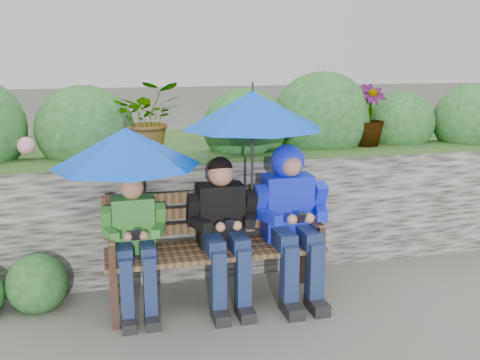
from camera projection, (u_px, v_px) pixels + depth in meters
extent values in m
plane|color=#6A6B59|center=(243.00, 305.00, 4.04)|extent=(60.00, 60.00, 0.00)
cube|color=#2F2D2B|center=(221.00, 214.00, 4.64)|extent=(8.00, 0.40, 1.00)
cube|color=#26461B|center=(221.00, 156.00, 4.52)|extent=(8.00, 0.42, 0.04)
cube|color=#26461B|center=(197.00, 185.00, 5.77)|extent=(8.00, 2.00, 0.96)
ellipsoid|color=#1E4C21|center=(85.00, 129.00, 4.45)|extent=(0.81, 0.65, 0.73)
ellipsoid|color=#1E4C21|center=(245.00, 127.00, 4.73)|extent=(0.76, 0.61, 0.69)
ellipsoid|color=#1E4C21|center=(322.00, 117.00, 4.98)|extent=(0.94, 0.75, 0.85)
ellipsoid|color=#1E4C21|center=(401.00, 123.00, 5.18)|extent=(0.68, 0.55, 0.62)
ellipsoid|color=#1E4C21|center=(472.00, 120.00, 5.21)|extent=(0.78, 0.62, 0.70)
sphere|color=pink|center=(26.00, 146.00, 4.21)|extent=(0.14, 0.14, 0.14)
sphere|color=pink|center=(256.00, 137.00, 4.67)|extent=(0.14, 0.14, 0.14)
sphere|color=pink|center=(398.00, 131.00, 5.01)|extent=(0.14, 0.14, 0.14)
imported|color=#1E4C21|center=(148.00, 119.00, 4.40)|extent=(0.55, 0.48, 0.61)
imported|color=#1E4C21|center=(368.00, 115.00, 4.90)|extent=(0.31, 0.31, 0.56)
sphere|color=#1E4C21|center=(37.00, 284.00, 3.96)|extent=(0.45, 0.45, 0.45)
cube|color=#3A251D|center=(114.00, 301.00, 3.65)|extent=(0.05, 0.05, 0.41)
cube|color=#3A251D|center=(113.00, 278.00, 4.04)|extent=(0.05, 0.05, 0.41)
cube|color=#3A251D|center=(320.00, 278.00, 4.03)|extent=(0.05, 0.05, 0.41)
cube|color=#3A251D|center=(301.00, 259.00, 4.41)|extent=(0.05, 0.05, 0.41)
cube|color=#50381E|center=(221.00, 259.00, 3.82)|extent=(1.62, 0.09, 0.04)
cube|color=#50381E|center=(218.00, 253.00, 3.93)|extent=(1.62, 0.09, 0.04)
cube|color=#50381E|center=(214.00, 248.00, 4.04)|extent=(1.62, 0.09, 0.04)
cube|color=#50381E|center=(211.00, 243.00, 4.15)|extent=(1.62, 0.09, 0.04)
cube|color=#3A251D|center=(110.00, 223.00, 3.96)|extent=(0.05, 0.05, 0.45)
cube|color=#50381E|center=(111.00, 236.00, 3.76)|extent=(0.05, 0.42, 0.04)
cube|color=#3A251D|center=(112.00, 260.00, 3.59)|extent=(0.05, 0.05, 0.20)
cube|color=#3A251D|center=(301.00, 209.00, 4.33)|extent=(0.05, 0.05, 0.45)
cube|color=#50381E|center=(311.00, 220.00, 4.13)|extent=(0.05, 0.42, 0.04)
cube|color=#3A251D|center=(321.00, 241.00, 3.96)|extent=(0.05, 0.05, 0.20)
cube|color=#50381E|center=(210.00, 226.00, 4.17)|extent=(1.62, 0.03, 0.08)
cube|color=#50381E|center=(209.00, 211.00, 4.14)|extent=(1.62, 0.03, 0.08)
cube|color=#50381E|center=(209.00, 195.00, 4.12)|extent=(1.62, 0.03, 0.08)
cube|color=#467936|center=(133.00, 224.00, 3.88)|extent=(0.30, 0.18, 0.41)
sphere|color=tan|center=(132.00, 188.00, 3.80)|extent=(0.17, 0.17, 0.17)
sphere|color=olive|center=(132.00, 183.00, 3.80)|extent=(0.16, 0.16, 0.16)
cube|color=navy|center=(124.00, 252.00, 3.76)|extent=(0.11, 0.28, 0.11)
cube|color=navy|center=(127.00, 292.00, 3.68)|extent=(0.09, 0.10, 0.49)
cube|color=black|center=(129.00, 324.00, 3.68)|extent=(0.10, 0.19, 0.07)
cube|color=navy|center=(147.00, 250.00, 3.80)|extent=(0.11, 0.28, 0.11)
cube|color=navy|center=(150.00, 290.00, 3.72)|extent=(0.09, 0.10, 0.49)
cube|color=black|center=(152.00, 321.00, 3.72)|extent=(0.10, 0.19, 0.07)
cube|color=#467936|center=(106.00, 221.00, 3.78)|extent=(0.07, 0.16, 0.23)
cube|color=#467936|center=(111.00, 234.00, 3.69)|extent=(0.11, 0.19, 0.06)
sphere|color=tan|center=(128.00, 237.00, 3.64)|extent=(0.06, 0.06, 0.06)
cube|color=#467936|center=(160.00, 217.00, 3.87)|extent=(0.07, 0.16, 0.23)
cube|color=#467936|center=(158.00, 231.00, 3.77)|extent=(0.11, 0.19, 0.06)
sphere|color=tan|center=(143.00, 235.00, 3.67)|extent=(0.06, 0.06, 0.06)
cube|color=black|center=(136.00, 235.00, 3.65)|extent=(0.06, 0.07, 0.09)
cube|color=black|center=(220.00, 214.00, 4.03)|extent=(0.34, 0.20, 0.46)
sphere|color=tan|center=(221.00, 174.00, 3.94)|extent=(0.19, 0.19, 0.19)
sphere|color=black|center=(220.00, 169.00, 3.95)|extent=(0.18, 0.18, 0.18)
cube|color=navy|center=(213.00, 244.00, 3.90)|extent=(0.12, 0.32, 0.12)
cube|color=navy|center=(218.00, 285.00, 3.80)|extent=(0.10, 0.11, 0.50)
cube|color=black|center=(220.00, 316.00, 3.79)|extent=(0.11, 0.22, 0.08)
cube|color=navy|center=(237.00, 242.00, 3.94)|extent=(0.12, 0.32, 0.12)
cube|color=navy|center=(243.00, 282.00, 3.85)|extent=(0.10, 0.11, 0.50)
cube|color=black|center=(245.00, 313.00, 3.84)|extent=(0.11, 0.22, 0.08)
cube|color=black|center=(193.00, 210.00, 3.92)|extent=(0.08, 0.18, 0.26)
cube|color=black|center=(200.00, 224.00, 3.82)|extent=(0.13, 0.21, 0.07)
sphere|color=tan|center=(220.00, 227.00, 3.76)|extent=(0.07, 0.07, 0.07)
cube|color=black|center=(250.00, 206.00, 4.03)|extent=(0.08, 0.18, 0.26)
cube|color=black|center=(251.00, 221.00, 3.91)|extent=(0.13, 0.21, 0.07)
sphere|color=tan|center=(237.00, 226.00, 3.79)|extent=(0.07, 0.07, 0.07)
cube|color=black|center=(229.00, 225.00, 3.77)|extent=(0.06, 0.07, 0.09)
cube|color=#0E17DE|center=(287.00, 207.00, 4.16)|extent=(0.37, 0.22, 0.51)
sphere|color=tan|center=(289.00, 163.00, 4.06)|extent=(0.21, 0.21, 0.21)
sphere|color=#0E17DE|center=(288.00, 161.00, 4.09)|extent=(0.26, 0.26, 0.26)
sphere|color=tan|center=(291.00, 166.00, 4.01)|extent=(0.16, 0.16, 0.16)
cube|color=navy|center=(282.00, 238.00, 4.01)|extent=(0.13, 0.35, 0.13)
cube|color=navy|center=(289.00, 278.00, 3.90)|extent=(0.11, 0.12, 0.51)
cube|color=black|center=(292.00, 309.00, 3.89)|extent=(0.12, 0.24, 0.09)
cube|color=navy|center=(307.00, 236.00, 4.06)|extent=(0.13, 0.35, 0.13)
cube|color=navy|center=(314.00, 276.00, 3.95)|extent=(0.11, 0.12, 0.51)
cube|color=black|center=(317.00, 306.00, 3.94)|extent=(0.12, 0.24, 0.09)
cube|color=#0E17DE|center=(260.00, 202.00, 4.03)|extent=(0.09, 0.20, 0.28)
cube|color=#0E17DE|center=(270.00, 217.00, 3.93)|extent=(0.14, 0.23, 0.08)
sphere|color=tan|center=(292.00, 220.00, 3.87)|extent=(0.08, 0.08, 0.08)
cube|color=#0E17DE|center=(318.00, 198.00, 4.15)|extent=(0.09, 0.20, 0.28)
cube|color=#0E17DE|center=(321.00, 213.00, 4.03)|extent=(0.14, 0.23, 0.08)
sphere|color=tan|center=(309.00, 218.00, 3.90)|extent=(0.08, 0.08, 0.08)
cube|color=black|center=(301.00, 218.00, 3.87)|extent=(0.06, 0.07, 0.09)
cone|color=blue|center=(126.00, 147.00, 3.71)|extent=(1.05, 1.05, 0.27)
cylinder|color=black|center=(125.00, 123.00, 3.67)|extent=(0.02, 0.02, 0.06)
cylinder|color=black|center=(128.00, 185.00, 3.77)|extent=(0.02, 0.02, 0.54)
sphere|color=black|center=(130.00, 221.00, 3.83)|extent=(0.04, 0.04, 0.04)
cone|color=blue|center=(252.00, 110.00, 3.88)|extent=(1.06, 1.06, 0.27)
cylinder|color=black|center=(253.00, 87.00, 3.84)|extent=(0.02, 0.02, 0.06)
cylinder|color=black|center=(252.00, 161.00, 3.97)|extent=(0.02, 0.02, 0.76)
sphere|color=black|center=(252.00, 210.00, 4.05)|extent=(0.04, 0.04, 0.04)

